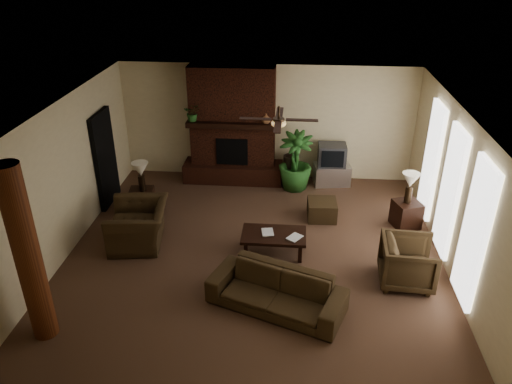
# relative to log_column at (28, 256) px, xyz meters

# --- Properties ---
(room_shell) EXTENTS (7.00, 7.00, 7.00)m
(room_shell) POSITION_rel_log_column_xyz_m (2.95, 2.40, 0.00)
(room_shell) COLOR brown
(room_shell) RESTS_ON ground
(fireplace) EXTENTS (2.40, 0.70, 2.80)m
(fireplace) POSITION_rel_log_column_xyz_m (2.15, 5.62, -0.24)
(fireplace) COLOR #441E12
(fireplace) RESTS_ON ground
(windows) EXTENTS (0.08, 3.65, 2.35)m
(windows) POSITION_rel_log_column_xyz_m (6.40, 2.60, -0.05)
(windows) COLOR white
(windows) RESTS_ON ground
(log_column) EXTENTS (0.36, 0.36, 2.80)m
(log_column) POSITION_rel_log_column_xyz_m (0.00, 0.00, 0.00)
(log_column) COLOR brown
(log_column) RESTS_ON ground
(doorway) EXTENTS (0.10, 1.00, 2.10)m
(doorway) POSITION_rel_log_column_xyz_m (-0.49, 4.20, -0.35)
(doorway) COLOR black
(doorway) RESTS_ON ground
(ceiling_fan) EXTENTS (1.35, 1.35, 0.37)m
(ceiling_fan) POSITION_rel_log_column_xyz_m (3.35, 2.70, 1.13)
(ceiling_fan) COLOR black
(ceiling_fan) RESTS_ON ceiling
(sofa) EXTENTS (2.26, 1.37, 0.85)m
(sofa) POSITION_rel_log_column_xyz_m (3.44, 0.89, -0.97)
(sofa) COLOR #3D2D1A
(sofa) RESTS_ON ground
(armchair_left) EXTENTS (0.97, 1.33, 1.08)m
(armchair_left) POSITION_rel_log_column_xyz_m (0.69, 2.57, -0.86)
(armchair_left) COLOR #3D2D1A
(armchair_left) RESTS_ON ground
(armchair_right) EXTENTS (0.88, 0.93, 0.91)m
(armchair_right) POSITION_rel_log_column_xyz_m (5.65, 1.73, -0.95)
(armchair_right) COLOR #3D2D1A
(armchair_right) RESTS_ON ground
(coffee_table) EXTENTS (1.20, 0.70, 0.43)m
(coffee_table) POSITION_rel_log_column_xyz_m (3.32, 2.43, -1.03)
(coffee_table) COLOR black
(coffee_table) RESTS_ON ground
(ottoman) EXTENTS (0.62, 0.62, 0.40)m
(ottoman) POSITION_rel_log_column_xyz_m (4.27, 3.85, -1.20)
(ottoman) COLOR #3D2D1A
(ottoman) RESTS_ON ground
(tv_stand) EXTENTS (0.91, 0.62, 0.50)m
(tv_stand) POSITION_rel_log_column_xyz_m (4.56, 5.55, -1.15)
(tv_stand) COLOR silver
(tv_stand) RESTS_ON ground
(tv) EXTENTS (0.66, 0.55, 0.52)m
(tv) POSITION_rel_log_column_xyz_m (4.53, 5.54, -0.64)
(tv) COLOR #3D3D3F
(tv) RESTS_ON tv_stand
(floor_vase) EXTENTS (0.34, 0.34, 0.77)m
(floor_vase) POSITION_rel_log_column_xyz_m (3.55, 5.55, -0.97)
(floor_vase) COLOR black
(floor_vase) RESTS_ON ground
(floor_plant) EXTENTS (0.86, 1.44, 0.78)m
(floor_plant) POSITION_rel_log_column_xyz_m (3.66, 5.23, -1.01)
(floor_plant) COLOR #2B5F26
(floor_plant) RESTS_ON ground
(side_table_left) EXTENTS (0.56, 0.56, 0.55)m
(side_table_left) POSITION_rel_log_column_xyz_m (0.39, 3.74, -1.12)
(side_table_left) COLOR black
(side_table_left) RESTS_ON ground
(lamp_left) EXTENTS (0.43, 0.43, 0.65)m
(lamp_left) POSITION_rel_log_column_xyz_m (0.44, 3.73, -0.40)
(lamp_left) COLOR black
(lamp_left) RESTS_ON side_table_left
(side_table_right) EXTENTS (0.64, 0.64, 0.55)m
(side_table_right) POSITION_rel_log_column_xyz_m (5.99, 3.67, -1.12)
(side_table_right) COLOR black
(side_table_right) RESTS_ON ground
(lamp_right) EXTENTS (0.40, 0.40, 0.65)m
(lamp_right) POSITION_rel_log_column_xyz_m (5.97, 3.68, -0.40)
(lamp_right) COLOR black
(lamp_right) RESTS_ON side_table_right
(mantel_plant) EXTENTS (0.40, 0.44, 0.33)m
(mantel_plant) POSITION_rel_log_column_xyz_m (1.26, 5.40, 0.32)
(mantel_plant) COLOR #2B5F26
(mantel_plant) RESTS_ON fireplace
(mantel_vase) EXTENTS (0.28, 0.29, 0.22)m
(mantel_vase) POSITION_rel_log_column_xyz_m (2.96, 5.39, 0.27)
(mantel_vase) COLOR #97613C
(mantel_vase) RESTS_ON fireplace
(book_a) EXTENTS (0.22, 0.06, 0.29)m
(book_a) POSITION_rel_log_column_xyz_m (3.09, 2.43, -0.83)
(book_a) COLOR #999999
(book_a) RESTS_ON coffee_table
(book_b) EXTENTS (0.19, 0.14, 0.29)m
(book_b) POSITION_rel_log_column_xyz_m (3.62, 2.37, -0.82)
(book_b) COLOR #999999
(book_b) RESTS_ON coffee_table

